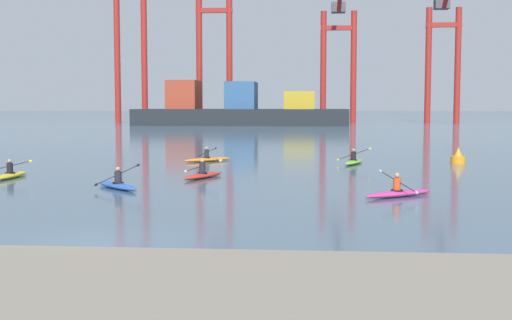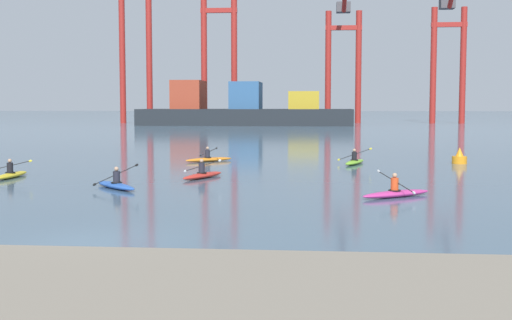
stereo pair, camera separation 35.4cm
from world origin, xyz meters
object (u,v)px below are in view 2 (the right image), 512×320
kayak_blue (116,185)px  kayak_red (203,175)px  gantry_crane_west_mid (219,34)px  gantry_crane_east (449,42)px  container_barge (243,111)px  gantry_crane_east_mid (344,44)px  gantry_crane_west (135,23)px  channel_buoy (459,158)px  kayak_orange (209,159)px  kayak_yellow (11,174)px  kayak_lime (355,161)px  kayak_magenta (396,193)px

kayak_blue → kayak_red: bearing=55.9°
gantry_crane_west_mid → gantry_crane_east: (44.64, 3.51, -1.53)m
container_barge → gantry_crane_east_mid: size_ratio=1.23×
kayak_red → gantry_crane_west: bearing=107.1°
gantry_crane_west → channel_buoy: bearing=-63.3°
kayak_red → kayak_orange: kayak_red is taller
kayak_yellow → kayak_lime: (17.35, 9.30, -0.00)m
channel_buoy → kayak_magenta: 16.73m
kayak_orange → kayak_red: bearing=-82.5°
kayak_yellow → kayak_blue: bearing=-30.0°
gantry_crane_west → gantry_crane_east: bearing=3.8°
gantry_crane_west_mid → kayak_red: 101.33m
kayak_yellow → kayak_red: bearing=4.5°
kayak_orange → kayak_blue: bearing=-97.0°
container_barge → gantry_crane_east: 43.32m
gantry_crane_east → kayak_yellow: 111.89m
gantry_crane_east → kayak_lime: size_ratio=9.75×
container_barge → kayak_blue: bearing=-87.1°
gantry_crane_west → kayak_lime: size_ratio=11.54×
gantry_crane_west → gantry_crane_west_mid: bearing=1.8°
kayak_blue → kayak_yellow: kayak_blue is taller
gantry_crane_west → channel_buoy: (44.64, -88.72, -19.20)m
gantry_crane_west_mid → kayak_magenta: bearing=-77.9°
kayak_magenta → gantry_crane_east_mid: bearing=89.0°
container_barge → kayak_magenta: 95.62m
channel_buoy → kayak_lime: 6.55m
gantry_crane_west → gantry_crane_east: size_ratio=1.18×
kayak_blue → kayak_yellow: size_ratio=0.86×
gantry_crane_east → gantry_crane_west_mid: bearing=-175.5°
gantry_crane_east → channel_buoy: 95.50m
kayak_red → kayak_lime: kayak_lime is taller
gantry_crane_west_mid → kayak_magenta: size_ratio=11.61×
channel_buoy → gantry_crane_east_mid: bearing=92.3°
kayak_orange → gantry_crane_east: bearing=70.9°
gantry_crane_west → gantry_crane_west_mid: 16.72m
kayak_red → kayak_lime: (7.88, 8.56, 0.00)m
container_barge → gantry_crane_west: size_ratio=0.96×
gantry_crane_east_mid → channel_buoy: size_ratio=30.81×
gantry_crane_west → kayak_magenta: size_ratio=12.75×
channel_buoy → kayak_red: 17.28m
gantry_crane_west → kayak_blue: gantry_crane_west is taller
container_barge → gantry_crane_west: bearing=155.4°
container_barge → gantry_crane_west: gantry_crane_west is taller
channel_buoy → kayak_orange: bearing=179.7°
channel_buoy → kayak_blue: (-17.36, -14.12, -0.19)m
kayak_orange → kayak_magenta: bearing=-57.7°
kayak_yellow → kayak_lime: size_ratio=1.00×
channel_buoy → kayak_lime: kayak_lime is taller
kayak_magenta → gantry_crane_west_mid: bearing=102.1°
gantry_crane_west → gantry_crane_west_mid: gantry_crane_west is taller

